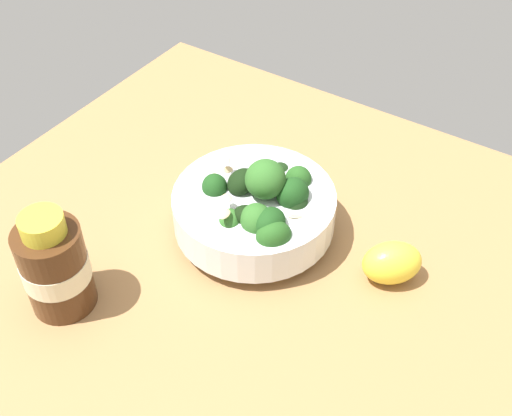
% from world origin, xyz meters
% --- Properties ---
extents(ground_plane, '(0.71, 0.71, 0.03)m').
position_xyz_m(ground_plane, '(0.00, 0.00, -0.02)').
color(ground_plane, '#996D42').
extents(bowl_of_broccoli, '(0.19, 0.19, 0.11)m').
position_xyz_m(bowl_of_broccoli, '(-0.01, -0.04, 0.04)').
color(bowl_of_broccoli, white).
rests_on(bowl_of_broccoli, ground_plane).
extents(lemon_wedge, '(0.08, 0.08, 0.05)m').
position_xyz_m(lemon_wedge, '(-0.16, -0.06, 0.02)').
color(lemon_wedge, yellow).
rests_on(lemon_wedge, ground_plane).
extents(bottle_tall, '(0.07, 0.07, 0.12)m').
position_xyz_m(bottle_tall, '(0.11, 0.15, 0.06)').
color(bottle_tall, '#472814').
rests_on(bottle_tall, ground_plane).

